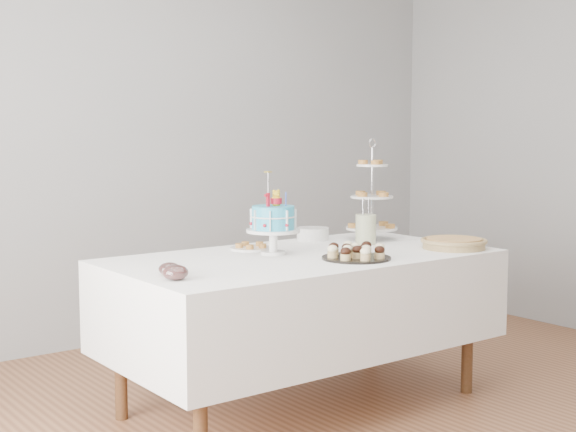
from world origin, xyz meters
TOP-DOWN VIEW (x-y plane):
  - floor at (0.00, 0.00)m, footprint 5.00×5.00m
  - walls at (0.00, 0.00)m, footprint 5.04×4.04m
  - table at (0.00, 0.30)m, footprint 1.92×1.02m
  - birthday_cake at (-0.10, 0.41)m, footprint 0.27×0.27m
  - cupcake_tray at (0.13, 0.04)m, footprint 0.33×0.33m
  - pie at (0.77, -0.00)m, footprint 0.35×0.35m
  - tiered_stand at (0.68, 0.53)m, footprint 0.30×0.30m
  - plate_stack at (0.39, 0.70)m, footprint 0.18×0.18m
  - pastry_plate at (-0.10, 0.61)m, footprint 0.22×0.22m
  - jam_bowl_a at (-0.81, 0.20)m, footprint 0.09×0.09m
  - jam_bowl_b at (-0.84, 0.08)m, footprint 0.11×0.11m
  - utensil_pitcher at (0.51, 0.39)m, footprint 0.12×0.11m

SIDE VIEW (x-z plane):
  - floor at x=0.00m, z-range 0.00..0.00m
  - table at x=0.00m, z-range 0.16..0.93m
  - pastry_plate at x=-0.10m, z-range 0.77..0.80m
  - jam_bowl_a at x=-0.81m, z-range 0.77..0.82m
  - jam_bowl_b at x=-0.84m, z-range 0.77..0.83m
  - pie at x=0.77m, z-range 0.77..0.83m
  - plate_stack at x=0.39m, z-range 0.77..0.84m
  - cupcake_tray at x=0.13m, z-range 0.77..0.85m
  - utensil_pitcher at x=0.51m, z-range 0.73..0.98m
  - birthday_cake at x=-0.10m, z-range 0.68..1.09m
  - tiered_stand at x=0.68m, z-range 0.72..1.30m
  - walls at x=0.00m, z-range 0.00..2.70m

